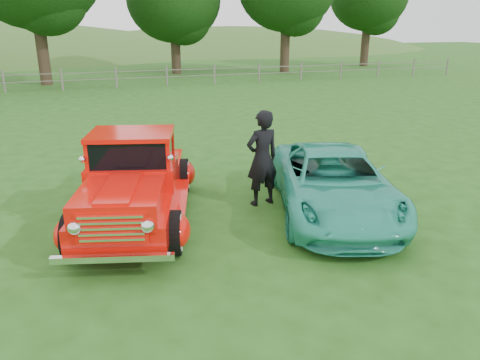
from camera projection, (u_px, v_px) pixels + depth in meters
name	position (u px, v px, depth m)	size (l,w,h in m)	color
ground	(227.00, 253.00, 7.91)	(140.00, 140.00, 0.00)	#224C14
distant_hills	(64.00, 88.00, 61.46)	(116.00, 60.00, 18.00)	#396123
fence_line	(116.00, 78.00, 27.45)	(48.00, 0.12, 1.20)	#676357
red_pickup	(135.00, 181.00, 9.02)	(3.13, 5.26, 1.78)	black
teal_sedan	(333.00, 183.00, 9.39)	(2.15, 4.67, 1.30)	teal
man	(262.00, 158.00, 9.74)	(0.74, 0.49, 2.03)	black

